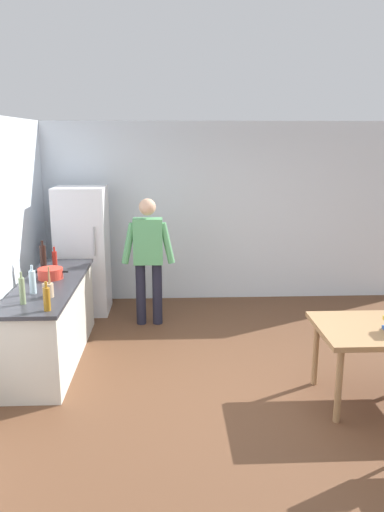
# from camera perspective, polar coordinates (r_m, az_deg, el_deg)

# --- Properties ---
(ground_plane) EXTENTS (14.00, 14.00, 0.00)m
(ground_plane) POSITION_cam_1_polar(r_m,az_deg,el_deg) (5.23, 5.15, -14.73)
(ground_plane) COLOR brown
(wall_back) EXTENTS (6.40, 0.12, 2.70)m
(wall_back) POSITION_cam_1_polar(r_m,az_deg,el_deg) (7.68, 2.41, 5.02)
(wall_back) COLOR silver
(wall_back) RESTS_ON ground_plane
(kitchen_counter) EXTENTS (0.64, 2.20, 0.90)m
(kitchen_counter) POSITION_cam_1_polar(r_m,az_deg,el_deg) (5.89, -15.67, -7.09)
(kitchen_counter) COLOR beige
(kitchen_counter) RESTS_ON ground_plane
(refrigerator) EXTENTS (0.70, 0.67, 1.80)m
(refrigerator) POSITION_cam_1_polar(r_m,az_deg,el_deg) (7.25, -12.34, 0.61)
(refrigerator) COLOR white
(refrigerator) RESTS_ON ground_plane
(person) EXTENTS (0.70, 0.22, 1.70)m
(person) POSITION_cam_1_polar(r_m,az_deg,el_deg) (6.59, -5.01, 0.31)
(person) COLOR #1E1E2D
(person) RESTS_ON ground_plane
(cooking_pot) EXTENTS (0.40, 0.28, 0.12)m
(cooking_pot) POSITION_cam_1_polar(r_m,az_deg,el_deg) (5.89, -15.84, -1.92)
(cooking_pot) COLOR red
(cooking_pot) RESTS_ON kitchen_counter
(utensil_jar) EXTENTS (0.11, 0.11, 0.32)m
(utensil_jar) POSITION_cam_1_polar(r_m,az_deg,el_deg) (5.21, -16.08, -3.69)
(utensil_jar) COLOR tan
(utensil_jar) RESTS_ON kitchen_counter
(bottle_wine_dark) EXTENTS (0.08, 0.08, 0.34)m
(bottle_wine_dark) POSITION_cam_1_polar(r_m,az_deg,el_deg) (6.38, -16.62, -0.02)
(bottle_wine_dark) COLOR black
(bottle_wine_dark) RESTS_ON kitchen_counter
(bottle_oil_amber) EXTENTS (0.06, 0.06, 0.28)m
(bottle_oil_amber) POSITION_cam_1_polar(r_m,az_deg,el_deg) (4.80, -16.22, -4.69)
(bottle_oil_amber) COLOR #996619
(bottle_oil_amber) RESTS_ON kitchen_counter
(bottle_water_clear) EXTENTS (0.07, 0.07, 0.30)m
(bottle_water_clear) POSITION_cam_1_polar(r_m,az_deg,el_deg) (5.36, -17.71, -2.81)
(bottle_water_clear) COLOR silver
(bottle_water_clear) RESTS_ON kitchen_counter
(bottle_sauce_red) EXTENTS (0.06, 0.06, 0.24)m
(bottle_sauce_red) POSITION_cam_1_polar(r_m,az_deg,el_deg) (6.46, -15.39, -0.24)
(bottle_sauce_red) COLOR #B22319
(bottle_sauce_red) RESTS_ON kitchen_counter
(bottle_vinegar_tall) EXTENTS (0.06, 0.06, 0.32)m
(bottle_vinegar_tall) POSITION_cam_1_polar(r_m,az_deg,el_deg) (5.05, -18.79, -3.75)
(bottle_vinegar_tall) COLOR gray
(bottle_vinegar_tall) RESTS_ON kitchen_counter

